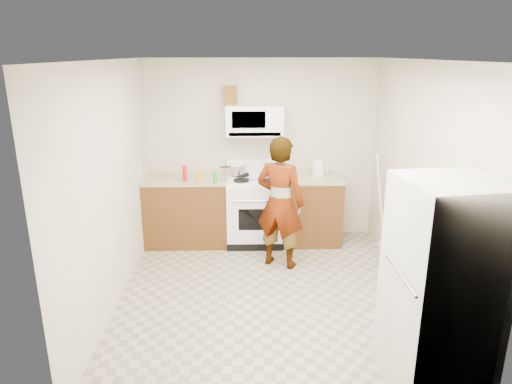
{
  "coord_description": "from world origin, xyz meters",
  "views": [
    {
      "loc": [
        -0.25,
        -4.49,
        2.57
      ],
      "look_at": [
        -0.11,
        0.55,
        1.02
      ],
      "focal_mm": 32.0,
      "sensor_mm": 36.0,
      "label": 1
    }
  ],
  "objects_px": {
    "microwave": "(254,120)",
    "person": "(280,203)",
    "saucepan": "(237,170)",
    "gas_range": "(255,209)",
    "fridge": "(441,286)",
    "kettle": "(318,169)"
  },
  "relations": [
    {
      "from": "fridge",
      "to": "kettle",
      "type": "height_order",
      "value": "fridge"
    },
    {
      "from": "microwave",
      "to": "person",
      "type": "bearing_deg",
      "value": -71.7
    },
    {
      "from": "fridge",
      "to": "person",
      "type": "bearing_deg",
      "value": 108.73
    },
    {
      "from": "gas_range",
      "to": "kettle",
      "type": "xyz_separation_m",
      "value": [
        0.88,
        0.09,
        0.55
      ]
    },
    {
      "from": "gas_range",
      "to": "kettle",
      "type": "relative_size",
      "value": 5.65
    },
    {
      "from": "microwave",
      "to": "kettle",
      "type": "xyz_separation_m",
      "value": [
        0.88,
        -0.04,
        -0.67
      ]
    },
    {
      "from": "person",
      "to": "kettle",
      "type": "distance_m",
      "value": 1.05
    },
    {
      "from": "person",
      "to": "fridge",
      "type": "xyz_separation_m",
      "value": [
        1.07,
        -2.14,
        0.03
      ]
    },
    {
      "from": "gas_range",
      "to": "kettle",
      "type": "distance_m",
      "value": 1.04
    },
    {
      "from": "fridge",
      "to": "saucepan",
      "type": "bearing_deg",
      "value": 109.92
    },
    {
      "from": "kettle",
      "to": "gas_range",
      "type": "bearing_deg",
      "value": -154.53
    },
    {
      "from": "kettle",
      "to": "saucepan",
      "type": "distance_m",
      "value": 1.12
    },
    {
      "from": "fridge",
      "to": "gas_range",
      "type": "bearing_deg",
      "value": 107.4
    },
    {
      "from": "person",
      "to": "saucepan",
      "type": "distance_m",
      "value": 1.05
    },
    {
      "from": "microwave",
      "to": "person",
      "type": "relative_size",
      "value": 0.46
    },
    {
      "from": "fridge",
      "to": "kettle",
      "type": "distance_m",
      "value": 3.02
    },
    {
      "from": "microwave",
      "to": "fridge",
      "type": "bearing_deg",
      "value": -65.78
    },
    {
      "from": "person",
      "to": "gas_range",
      "type": "bearing_deg",
      "value": -43.91
    },
    {
      "from": "gas_range",
      "to": "person",
      "type": "bearing_deg",
      "value": -68.81
    },
    {
      "from": "fridge",
      "to": "saucepan",
      "type": "relative_size",
      "value": 7.88
    },
    {
      "from": "microwave",
      "to": "person",
      "type": "height_order",
      "value": "microwave"
    },
    {
      "from": "gas_range",
      "to": "saucepan",
      "type": "relative_size",
      "value": 5.24
    }
  ]
}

